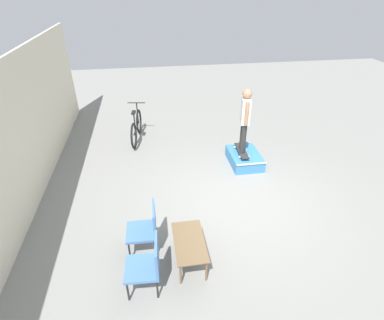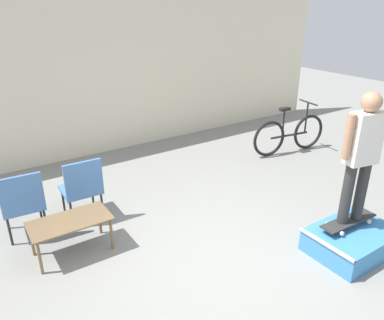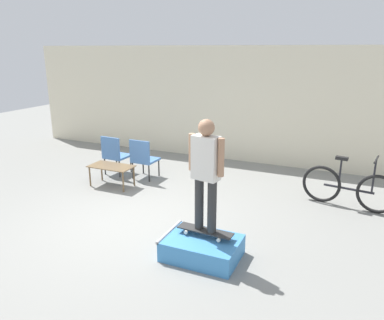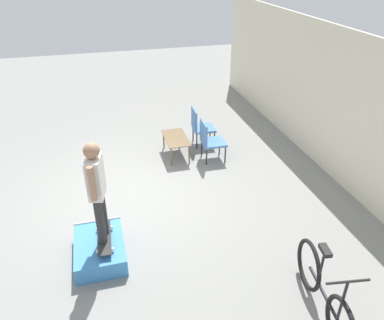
{
  "view_description": "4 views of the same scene",
  "coord_description": "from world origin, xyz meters",
  "px_view_note": "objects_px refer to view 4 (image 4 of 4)",
  "views": [
    {
      "loc": [
        -4.91,
        1.81,
        4.22
      ],
      "look_at": [
        0.46,
        0.96,
        0.9
      ],
      "focal_mm": 28.0,
      "sensor_mm": 36.0,
      "label": 1
    },
    {
      "loc": [
        -2.3,
        -2.78,
        2.94
      ],
      "look_at": [
        0.36,
        1.24,
        0.87
      ],
      "focal_mm": 35.0,
      "sensor_mm": 36.0,
      "label": 2
    },
    {
      "loc": [
        3.39,
        -5.07,
        2.93
      ],
      "look_at": [
        0.53,
        1.32,
        0.83
      ],
      "focal_mm": 35.0,
      "sensor_mm": 36.0,
      "label": 3
    },
    {
      "loc": [
        6.21,
        -0.35,
        4.31
      ],
      "look_at": [
        0.45,
        1.19,
        0.9
      ],
      "focal_mm": 35.0,
      "sensor_mm": 36.0,
      "label": 4
    }
  ],
  "objects_px": {
    "person_skater": "(97,185)",
    "skate_ramp_box": "(100,249)",
    "bicycle": "(324,292)",
    "patio_chair_right": "(210,139)",
    "patio_chair_left": "(200,125)",
    "skateboard_on_ramp": "(104,237)",
    "coffee_table": "(176,140)"
  },
  "relations": [
    {
      "from": "person_skater",
      "to": "skate_ramp_box",
      "type": "bearing_deg",
      "value": -83.86
    },
    {
      "from": "person_skater",
      "to": "bicycle",
      "type": "bearing_deg",
      "value": 67.7
    },
    {
      "from": "person_skater",
      "to": "patio_chair_right",
      "type": "relative_size",
      "value": 1.72
    },
    {
      "from": "person_skater",
      "to": "patio_chair_left",
      "type": "height_order",
      "value": "person_skater"
    },
    {
      "from": "skateboard_on_ramp",
      "to": "coffee_table",
      "type": "height_order",
      "value": "coffee_table"
    },
    {
      "from": "skateboard_on_ramp",
      "to": "coffee_table",
      "type": "bearing_deg",
      "value": 151.12
    },
    {
      "from": "skateboard_on_ramp",
      "to": "patio_chair_right",
      "type": "height_order",
      "value": "patio_chair_right"
    },
    {
      "from": "bicycle",
      "to": "patio_chair_right",
      "type": "bearing_deg",
      "value": -169.0
    },
    {
      "from": "patio_chair_left",
      "to": "person_skater",
      "type": "bearing_deg",
      "value": 146.57
    },
    {
      "from": "patio_chair_right",
      "to": "bicycle",
      "type": "height_order",
      "value": "bicycle"
    },
    {
      "from": "skate_ramp_box",
      "to": "person_skater",
      "type": "relative_size",
      "value": 0.67
    },
    {
      "from": "patio_chair_left",
      "to": "skate_ramp_box",
      "type": "bearing_deg",
      "value": 145.46
    },
    {
      "from": "skateboard_on_ramp",
      "to": "coffee_table",
      "type": "relative_size",
      "value": 0.87
    },
    {
      "from": "skateboard_on_ramp",
      "to": "coffee_table",
      "type": "xyz_separation_m",
      "value": [
        -2.95,
        1.81,
        0.03
      ]
    },
    {
      "from": "patio_chair_left",
      "to": "patio_chair_right",
      "type": "xyz_separation_m",
      "value": [
        0.79,
        -0.0,
        0.0
      ]
    },
    {
      "from": "skateboard_on_ramp",
      "to": "person_skater",
      "type": "bearing_deg",
      "value": -87.34
    },
    {
      "from": "skateboard_on_ramp",
      "to": "patio_chair_left",
      "type": "relative_size",
      "value": 0.89
    },
    {
      "from": "skate_ramp_box",
      "to": "bicycle",
      "type": "height_order",
      "value": "bicycle"
    },
    {
      "from": "coffee_table",
      "to": "patio_chair_right",
      "type": "relative_size",
      "value": 1.02
    },
    {
      "from": "skateboard_on_ramp",
      "to": "patio_chair_right",
      "type": "bearing_deg",
      "value": 138.29
    },
    {
      "from": "skateboard_on_ramp",
      "to": "patio_chair_right",
      "type": "relative_size",
      "value": 0.89
    },
    {
      "from": "patio_chair_right",
      "to": "coffee_table",
      "type": "bearing_deg",
      "value": 62.03
    },
    {
      "from": "person_skater",
      "to": "coffee_table",
      "type": "bearing_deg",
      "value": 160.3
    },
    {
      "from": "skate_ramp_box",
      "to": "bicycle",
      "type": "xyz_separation_m",
      "value": [
        1.84,
        2.8,
        0.24
      ]
    },
    {
      "from": "skate_ramp_box",
      "to": "coffee_table",
      "type": "bearing_deg",
      "value": 147.05
    },
    {
      "from": "patio_chair_left",
      "to": "bicycle",
      "type": "relative_size",
      "value": 0.55
    },
    {
      "from": "skate_ramp_box",
      "to": "skateboard_on_ramp",
      "type": "height_order",
      "value": "skateboard_on_ramp"
    },
    {
      "from": "skate_ramp_box",
      "to": "coffee_table",
      "type": "distance_m",
      "value": 3.52
    },
    {
      "from": "skateboard_on_ramp",
      "to": "bicycle",
      "type": "distance_m",
      "value": 3.26
    },
    {
      "from": "patio_chair_right",
      "to": "bicycle",
      "type": "xyz_separation_m",
      "value": [
        4.39,
        0.19,
        -0.13
      ]
    },
    {
      "from": "skate_ramp_box",
      "to": "patio_chair_right",
      "type": "xyz_separation_m",
      "value": [
        -2.55,
        2.6,
        0.37
      ]
    },
    {
      "from": "patio_chair_left",
      "to": "skateboard_on_ramp",
      "type": "bearing_deg",
      "value": 146.57
    }
  ]
}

